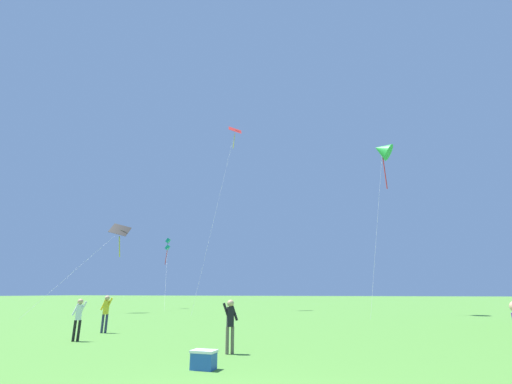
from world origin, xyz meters
TOP-DOWN VIEW (x-y plane):
  - kite_green_small at (4.34, 28.90)m, footprint 3.59×7.33m
  - kite_teal_box at (-21.44, 33.01)m, footprint 4.14×6.19m
  - kite_red_high at (-12.50, 31.99)m, footprint 1.68×11.37m
  - kite_black_large at (-21.16, 23.61)m, footprint 1.77×9.56m
  - person_foreground_watcher at (-2.13, 5.97)m, footprint 0.46×0.35m
  - person_child_small at (-8.78, 6.80)m, footprint 0.45×0.35m
  - person_with_spool at (-9.78, 9.47)m, footprint 0.53×0.26m
  - picnic_cooler at (-1.91, 3.73)m, footprint 0.60×0.40m

SIDE VIEW (x-z plane):
  - picnic_cooler at x=-1.91m, z-range 0.00..0.44m
  - person_child_small at x=-8.78m, z-range 0.16..1.71m
  - person_foreground_watcher at x=-2.13m, z-range 0.16..1.73m
  - person_with_spool at x=-9.78m, z-range 0.17..1.82m
  - kite_black_large at x=-21.16m, z-range 2.99..11.55m
  - kite_teal_box at x=-21.44m, z-range 3.32..11.66m
  - kite_green_small at x=4.34m, z-range 7.02..23.29m
  - kite_red_high at x=-12.50m, z-range 9.32..31.46m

